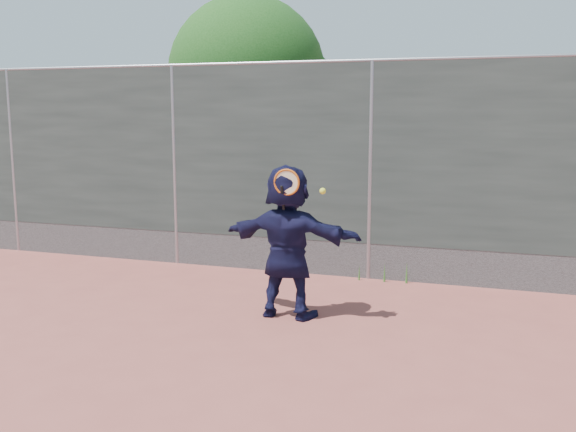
% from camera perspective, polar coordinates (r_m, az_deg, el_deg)
% --- Properties ---
extents(ground, '(80.00, 80.00, 0.00)m').
position_cam_1_polar(ground, '(5.93, 0.41, -13.75)').
color(ground, '#9E4C42').
rests_on(ground, ground).
extents(player, '(1.65, 0.61, 1.75)m').
position_cam_1_polar(player, '(7.23, -0.00, -2.28)').
color(player, '#121333').
rests_on(player, ground).
extents(fence, '(20.00, 0.06, 3.03)m').
position_cam_1_polar(fence, '(8.89, 7.33, 4.41)').
color(fence, '#38423D').
rests_on(fence, ground).
extents(swing_action, '(0.59, 0.14, 0.51)m').
position_cam_1_polar(swing_action, '(6.91, 0.18, 2.79)').
color(swing_action, '#C95812').
rests_on(swing_action, ground).
extents(tree_left, '(3.15, 3.00, 4.53)m').
position_cam_1_polar(tree_left, '(12.60, -2.91, 12.04)').
color(tree_left, '#382314').
rests_on(tree_left, ground).
extents(weed_clump, '(0.68, 0.07, 0.30)m').
position_cam_1_polar(weed_clump, '(8.96, 8.86, -4.98)').
color(weed_clump, '#387226').
rests_on(weed_clump, ground).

